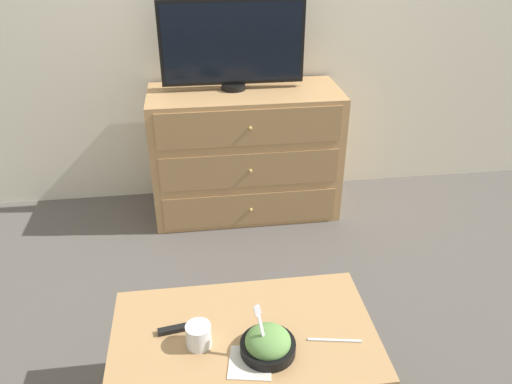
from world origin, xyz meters
TOP-DOWN VIEW (x-y plane):
  - ground_plane at (0.00, 0.00)m, footprint 12.00×12.00m
  - dresser at (0.02, -0.28)m, footprint 1.15×0.51m
  - tv at (-0.04, -0.23)m, footprint 0.83×0.14m
  - coffee_table at (-0.17, -1.83)m, footprint 0.94×0.55m
  - takeout_bowl at (-0.10, -1.93)m, footprint 0.19×0.19m
  - drink_cup at (-0.33, -1.87)m, footprint 0.09×0.09m
  - napkin at (-0.16, -1.97)m, footprint 0.17×0.17m
  - knife at (0.14, -1.91)m, footprint 0.19×0.04m
  - remote_control at (-0.40, -1.79)m, footprint 0.13×0.05m

SIDE VIEW (x-z plane):
  - ground_plane at x=0.00m, z-range 0.00..0.00m
  - coffee_table at x=-0.17m, z-range 0.15..0.58m
  - dresser at x=0.02m, z-range 0.00..0.80m
  - napkin at x=-0.16m, z-range 0.43..0.43m
  - knife at x=0.14m, z-range 0.43..0.43m
  - remote_control at x=-0.40m, z-range 0.43..0.45m
  - takeout_bowl at x=-0.10m, z-range 0.37..0.57m
  - drink_cup at x=-0.33m, z-range 0.42..0.51m
  - tv at x=-0.04m, z-range 0.81..1.33m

